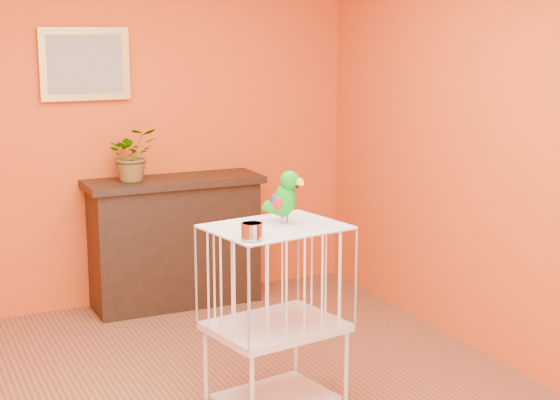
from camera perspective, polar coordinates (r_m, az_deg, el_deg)
room_shell at (r=4.00m, az=-5.81°, el=5.41°), size 4.50×4.50×4.50m
console_cabinet at (r=6.27m, az=-7.00°, el=-2.78°), size 1.27×0.46×0.94m
potted_plant at (r=6.08m, az=-9.83°, el=2.64°), size 0.34×0.38×0.29m
framed_picture at (r=6.12m, az=-12.85°, el=8.81°), size 0.62×0.04×0.50m
birdcage at (r=4.48m, az=-0.29°, el=-7.79°), size 0.73×0.60×1.01m
feed_cup at (r=4.06m, az=-1.87°, el=-2.07°), size 0.11×0.11×0.08m
parrot at (r=4.38m, az=0.33°, el=0.25°), size 0.18×0.24×0.28m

